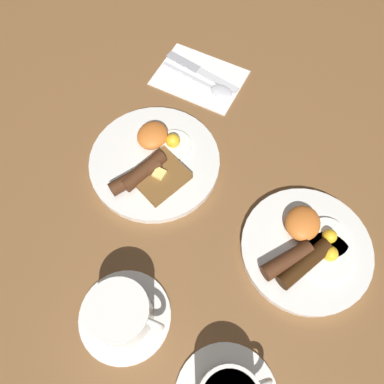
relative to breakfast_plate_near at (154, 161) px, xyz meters
name	(u,v)px	position (x,y,z in m)	size (l,w,h in m)	color
ground_plane	(155,164)	(0.00, 0.00, -0.01)	(3.00, 3.00, 0.00)	brown
breakfast_plate_near	(154,161)	(0.00, 0.00, 0.00)	(0.24, 0.24, 0.04)	silver
breakfast_plate_far	(307,248)	(0.03, 0.31, 0.00)	(0.22, 0.22, 0.04)	silver
teacup_near	(122,314)	(0.26, 0.10, 0.02)	(0.14, 0.14, 0.08)	silver
napkin	(199,77)	(-0.23, -0.02, -0.01)	(0.13, 0.18, 0.01)	white
knife	(198,70)	(-0.24, -0.03, -0.01)	(0.04, 0.18, 0.01)	silver
spoon	(214,88)	(-0.21, 0.02, 0.00)	(0.04, 0.17, 0.01)	silver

